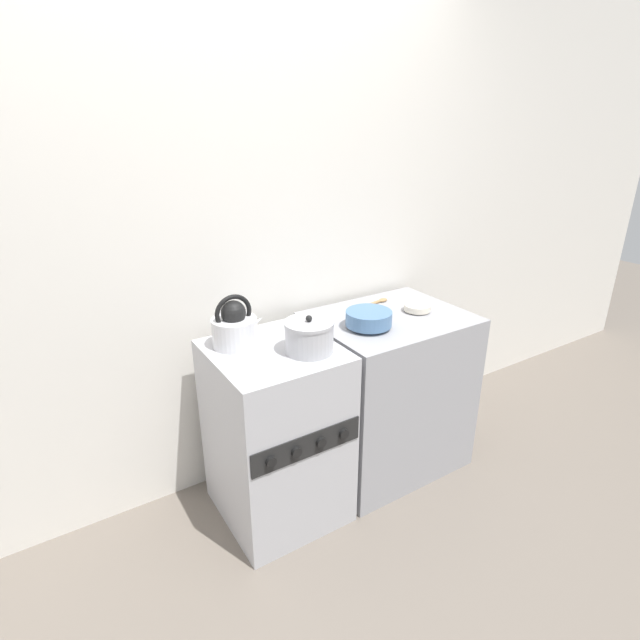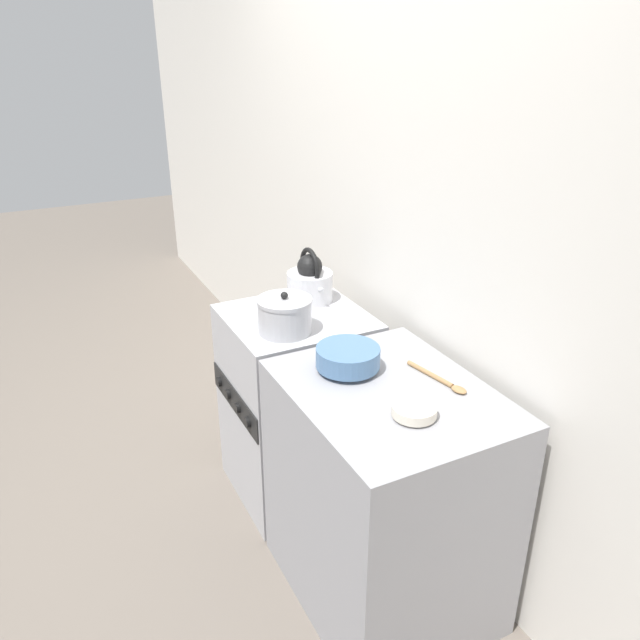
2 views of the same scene
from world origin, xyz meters
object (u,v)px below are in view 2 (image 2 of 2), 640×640
object	(u,v)px
cooking_pot	(285,315)
small_ceramic_bowl	(414,411)
kettle	(310,281)
stove	(297,405)
enamel_bowl	(348,357)

from	to	relation	value
cooking_pot	small_ceramic_bowl	distance (m)	0.72
cooking_pot	small_ceramic_bowl	world-z (taller)	cooking_pot
kettle	small_ceramic_bowl	xyz separation A→B (m)	(0.95, -0.12, -0.07)
stove	kettle	world-z (taller)	kettle
kettle	small_ceramic_bowl	world-z (taller)	kettle
kettle	small_ceramic_bowl	bearing A→B (deg)	-6.96
cooking_pot	kettle	bearing A→B (deg)	136.90
kettle	cooking_pot	world-z (taller)	kettle
kettle	cooking_pot	distance (m)	0.33
small_ceramic_bowl	cooking_pot	bearing A→B (deg)	-171.46
enamel_bowl	small_ceramic_bowl	size ratio (longest dim) A/B	1.60
kettle	enamel_bowl	bearing A→B (deg)	-14.15
kettle	cooking_pot	xyz separation A→B (m)	(0.24, -0.22, -0.02)
stove	kettle	size ratio (longest dim) A/B	3.59
cooking_pot	enamel_bowl	size ratio (longest dim) A/B	0.97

